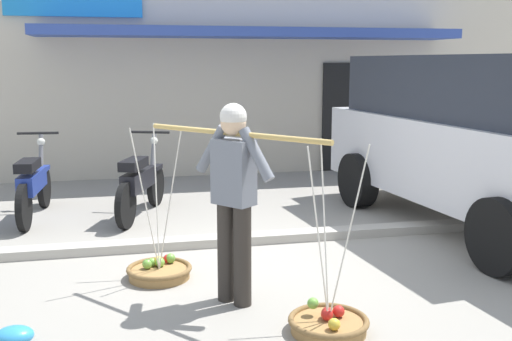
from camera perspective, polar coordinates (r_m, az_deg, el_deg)
The scene contains 10 objects.
ground_plane at distance 6.18m, azimuth -1.23°, elevation -8.85°, with size 90.00×90.00×0.00m, color gray.
sidewalk_curb at distance 6.82m, azimuth -2.40°, elevation -6.57°, with size 20.00×0.24×0.10m, color #AEA89C.
fruit_vendor at distance 4.98m, azimuth -2.11°, elevation -1.86°, with size 1.21×1.48×1.70m.
fruit_basket_left_side at distance 5.86m, azimuth -9.13°, elevation -9.27°, with size 0.62×0.62×1.45m.
fruit_basket_right_side at distance 4.74m, azimuth 6.87°, elevation -14.07°, with size 0.62×0.62×1.45m.
motorcycle_nearest_shop at distance 8.31m, azimuth -20.31°, elevation -1.28°, with size 0.54×1.82×1.09m.
motorcycle_second_in_row at distance 8.05m, azimuth -10.86°, elevation -1.18°, with size 0.76×1.74×1.09m.
parked_truck at distance 7.84m, azimuth 20.80°, elevation 3.05°, with size 2.51×4.96×2.10m.
storefront_building at distance 13.31m, azimuth -2.98°, elevation 10.59°, with size 13.00×6.00×4.20m.
plastic_litter_bag at distance 4.85m, azimuth -21.92°, elevation -14.31°, with size 0.28×0.22×0.14m, color #3393D1.
Camera 1 is at (-1.14, -5.73, 2.03)m, focal length 42.30 mm.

